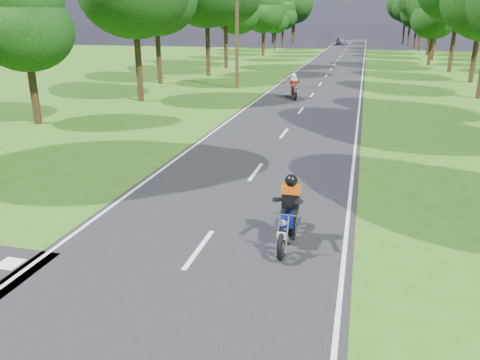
# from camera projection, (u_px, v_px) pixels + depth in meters

# --- Properties ---
(ground) EXTENTS (160.00, 160.00, 0.00)m
(ground) POSITION_uv_depth(u_px,v_px,m) (165.00, 296.00, 9.09)
(ground) COLOR #295A14
(ground) RESTS_ON ground
(main_road) EXTENTS (7.00, 140.00, 0.02)m
(main_road) POSITION_uv_depth(u_px,v_px,m) (335.00, 64.00, 54.82)
(main_road) COLOR black
(main_road) RESTS_ON ground
(road_markings) EXTENTS (7.40, 140.00, 0.01)m
(road_markings) POSITION_uv_depth(u_px,v_px,m) (332.00, 66.00, 53.13)
(road_markings) COLOR silver
(road_markings) RESTS_ON main_road
(telegraph_pole) EXTENTS (1.20, 0.26, 8.00)m
(telegraph_pole) POSITION_uv_depth(u_px,v_px,m) (237.00, 33.00, 34.80)
(telegraph_pole) COLOR #382616
(telegraph_pole) RESTS_ON ground
(rider_near_blue) EXTENTS (0.69, 2.00, 1.66)m
(rider_near_blue) POSITION_uv_depth(u_px,v_px,m) (289.00, 211.00, 10.95)
(rider_near_blue) COLOR navy
(rider_near_blue) RESTS_ON main_road
(rider_far_red) EXTENTS (1.15, 2.04, 1.62)m
(rider_far_red) POSITION_uv_depth(u_px,v_px,m) (294.00, 86.00, 31.20)
(rider_far_red) COLOR #A40C10
(rider_far_red) RESTS_ON main_road
(distant_car) EXTENTS (2.88, 4.65, 1.48)m
(distant_car) POSITION_uv_depth(u_px,v_px,m) (342.00, 41.00, 95.03)
(distant_car) COLOR #B6B8BE
(distant_car) RESTS_ON main_road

